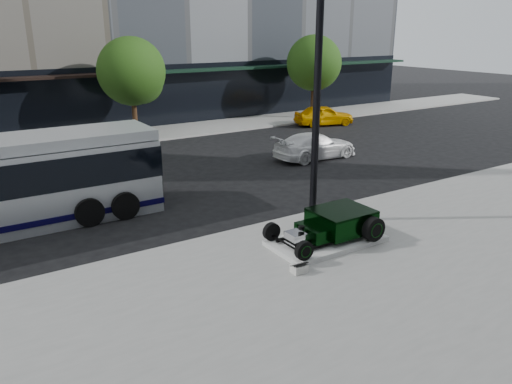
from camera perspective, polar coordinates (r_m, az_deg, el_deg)
ground at (r=18.16m, az=-2.65°, el=-1.83°), size 120.00×120.00×0.00m
sidewalk_near at (r=11.30m, az=26.31°, el=-16.98°), size 70.00×17.00×0.12m
sidewalk_far at (r=30.66m, az=-15.88°, el=5.95°), size 70.00×4.00×0.12m
street_trees at (r=29.60m, az=-13.80°, el=12.98°), size 29.80×3.80×5.70m
display_plinth at (r=15.08m, az=8.04°, el=-5.53°), size 3.40×1.80×0.15m
hot_rod at (r=15.09m, az=9.09°, el=-3.50°), size 3.22×2.00×0.81m
info_plaque at (r=13.26m, az=4.95°, el=-8.64°), size 0.41×0.31×0.31m
lamppost at (r=15.85m, az=6.90°, el=8.88°), size 0.42×0.42×7.71m
white_sedan at (r=25.08m, az=6.80°, el=5.26°), size 4.43×1.81×1.28m
yellow_taxi at (r=34.00m, az=7.77°, el=8.69°), size 4.21×2.50×1.34m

